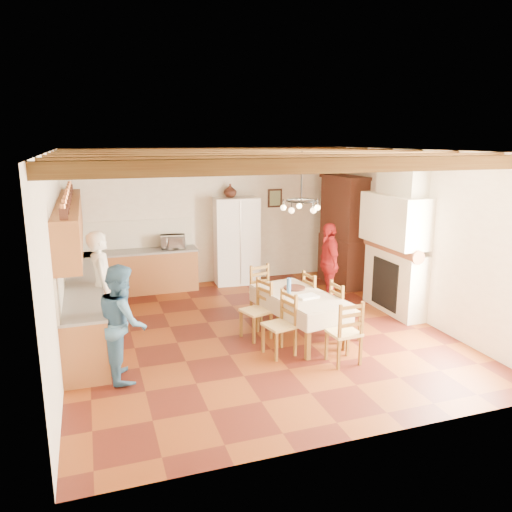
{
  "coord_description": "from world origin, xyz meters",
  "views": [
    {
      "loc": [
        -2.53,
        -7.45,
        3.18
      ],
      "look_at": [
        0.1,
        0.3,
        1.25
      ],
      "focal_mm": 35.0,
      "sensor_mm": 36.0,
      "label": 1
    }
  ],
  "objects_px": {
    "dining_table": "(299,299)",
    "chair_end_far": "(265,292)",
    "chair_right_near": "(345,310)",
    "chair_end_near": "(344,331)",
    "chair_right_far": "(317,299)",
    "refrigerator": "(235,240)",
    "person_woman_blue": "(123,322)",
    "hutch": "(343,231)",
    "chair_left_far": "(256,310)",
    "microwave": "(173,242)",
    "person_woman_red": "(328,263)",
    "chair_left_near": "(279,324)",
    "person_man": "(103,285)"
  },
  "relations": [
    {
      "from": "person_woman_blue",
      "to": "person_woman_red",
      "type": "bearing_deg",
      "value": -66.89
    },
    {
      "from": "dining_table",
      "to": "chair_end_far",
      "type": "height_order",
      "value": "chair_end_far"
    },
    {
      "from": "chair_left_far",
      "to": "refrigerator",
      "type": "bearing_deg",
      "value": 151.84
    },
    {
      "from": "hutch",
      "to": "person_woman_red",
      "type": "xyz_separation_m",
      "value": [
        -0.9,
        -1.08,
        -0.4
      ]
    },
    {
      "from": "person_woman_blue",
      "to": "person_woman_red",
      "type": "xyz_separation_m",
      "value": [
        4.06,
        1.98,
        0.01
      ]
    },
    {
      "from": "person_woman_blue",
      "to": "refrigerator",
      "type": "bearing_deg",
      "value": -37.42
    },
    {
      "from": "chair_left_near",
      "to": "person_woman_blue",
      "type": "height_order",
      "value": "person_woman_blue"
    },
    {
      "from": "chair_right_near",
      "to": "person_woman_blue",
      "type": "xyz_separation_m",
      "value": [
        -3.49,
        -0.24,
        0.31
      ]
    },
    {
      "from": "chair_left_far",
      "to": "person_woman_red",
      "type": "relative_size",
      "value": 0.6
    },
    {
      "from": "chair_right_near",
      "to": "person_woman_blue",
      "type": "bearing_deg",
      "value": 92.04
    },
    {
      "from": "chair_left_near",
      "to": "person_man",
      "type": "bearing_deg",
      "value": -134.81
    },
    {
      "from": "chair_right_far",
      "to": "microwave",
      "type": "relative_size",
      "value": 1.89
    },
    {
      "from": "chair_right_far",
      "to": "chair_end_far",
      "type": "xyz_separation_m",
      "value": [
        -0.74,
        0.63,
        0.0
      ]
    },
    {
      "from": "chair_right_far",
      "to": "hutch",
      "type": "bearing_deg",
      "value": -43.56
    },
    {
      "from": "chair_right_far",
      "to": "dining_table",
      "type": "bearing_deg",
      "value": 122.9
    },
    {
      "from": "refrigerator",
      "to": "person_man",
      "type": "height_order",
      "value": "refrigerator"
    },
    {
      "from": "person_woman_blue",
      "to": "person_woman_red",
      "type": "height_order",
      "value": "person_woman_red"
    },
    {
      "from": "chair_right_far",
      "to": "microwave",
      "type": "bearing_deg",
      "value": 28.01
    },
    {
      "from": "hutch",
      "to": "chair_left_far",
      "type": "distance_m",
      "value": 3.73
    },
    {
      "from": "dining_table",
      "to": "chair_right_far",
      "type": "relative_size",
      "value": 1.91
    },
    {
      "from": "chair_end_near",
      "to": "microwave",
      "type": "bearing_deg",
      "value": -72.45
    },
    {
      "from": "chair_right_far",
      "to": "chair_end_near",
      "type": "distance_m",
      "value": 1.52
    },
    {
      "from": "chair_left_near",
      "to": "chair_right_near",
      "type": "bearing_deg",
      "value": 87.98
    },
    {
      "from": "hutch",
      "to": "person_woman_blue",
      "type": "relative_size",
      "value": 1.52
    },
    {
      "from": "chair_right_near",
      "to": "chair_end_near",
      "type": "relative_size",
      "value": 1.0
    },
    {
      "from": "hutch",
      "to": "person_man",
      "type": "xyz_separation_m",
      "value": [
        -5.15,
        -1.53,
        -0.32
      ]
    },
    {
      "from": "chair_left_near",
      "to": "chair_left_far",
      "type": "bearing_deg",
      "value": 176.79
    },
    {
      "from": "hutch",
      "to": "chair_left_near",
      "type": "xyz_separation_m",
      "value": [
        -2.7,
        -3.06,
        -0.72
      ]
    },
    {
      "from": "dining_table",
      "to": "chair_left_near",
      "type": "relative_size",
      "value": 1.91
    },
    {
      "from": "chair_left_near",
      "to": "chair_right_far",
      "type": "xyz_separation_m",
      "value": [
        1.07,
        0.93,
        0.0
      ]
    },
    {
      "from": "refrigerator",
      "to": "person_woman_blue",
      "type": "xyz_separation_m",
      "value": [
        -2.75,
        -4.0,
        -0.17
      ]
    },
    {
      "from": "dining_table",
      "to": "person_woman_red",
      "type": "xyz_separation_m",
      "value": [
        1.27,
        1.47,
        0.14
      ]
    },
    {
      "from": "chair_left_far",
      "to": "microwave",
      "type": "distance_m",
      "value": 3.3
    },
    {
      "from": "person_woman_blue",
      "to": "hutch",
      "type": "bearing_deg",
      "value": -61.19
    },
    {
      "from": "refrigerator",
      "to": "person_woman_blue",
      "type": "distance_m",
      "value": 4.86
    },
    {
      "from": "hutch",
      "to": "person_woman_blue",
      "type": "height_order",
      "value": "hutch"
    },
    {
      "from": "chair_right_far",
      "to": "person_woman_red",
      "type": "xyz_separation_m",
      "value": [
        0.73,
        1.04,
        0.32
      ]
    },
    {
      "from": "chair_end_near",
      "to": "chair_right_far",
      "type": "bearing_deg",
      "value": -104.33
    },
    {
      "from": "chair_end_far",
      "to": "microwave",
      "type": "relative_size",
      "value": 1.89
    },
    {
      "from": "refrigerator",
      "to": "person_man",
      "type": "bearing_deg",
      "value": -136.4
    },
    {
      "from": "person_woman_blue",
      "to": "microwave",
      "type": "distance_m",
      "value": 4.11
    },
    {
      "from": "chair_end_far",
      "to": "microwave",
      "type": "distance_m",
      "value": 2.68
    },
    {
      "from": "chair_left_far",
      "to": "chair_right_near",
      "type": "distance_m",
      "value": 1.44
    },
    {
      "from": "refrigerator",
      "to": "dining_table",
      "type": "relative_size",
      "value": 1.05
    },
    {
      "from": "person_man",
      "to": "person_woman_blue",
      "type": "distance_m",
      "value": 1.55
    },
    {
      "from": "chair_right_near",
      "to": "refrigerator",
      "type": "bearing_deg",
      "value": 9.24
    },
    {
      "from": "chair_left_far",
      "to": "chair_end_far",
      "type": "xyz_separation_m",
      "value": [
        0.45,
        0.84,
        0.0
      ]
    },
    {
      "from": "dining_table",
      "to": "chair_right_far",
      "type": "distance_m",
      "value": 0.71
    },
    {
      "from": "refrigerator",
      "to": "chair_left_near",
      "type": "height_order",
      "value": "refrigerator"
    },
    {
      "from": "chair_end_near",
      "to": "person_man",
      "type": "distance_m",
      "value": 3.87
    }
  ]
}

